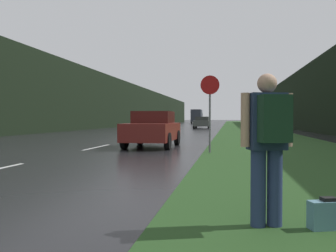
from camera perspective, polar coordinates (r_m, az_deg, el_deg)
name	(u,v)px	position (r m, az deg, el deg)	size (l,w,h in m)	color
grass_verge	(247,129)	(41.92, 12.58, -0.46)	(6.00, 240.00, 0.02)	#26471E
lane_stripe_c	(97,147)	(15.28, -11.33, -3.35)	(0.12, 3.00, 0.01)	silver
lane_stripe_d	(138,138)	(21.94, -4.75, -1.95)	(0.12, 3.00, 0.01)	silver
treeline_far_side	(121,104)	(54.32, -7.52, 3.49)	(2.00, 140.00, 6.76)	black
treeline_near_side	(287,105)	(52.52, 18.60, 3.23)	(2.00, 140.00, 6.23)	black
stop_sign	(210,106)	(12.52, 6.73, 3.25)	(0.66, 0.07, 2.72)	slate
hitchhiker_with_backpack	(268,140)	(4.03, 15.77, -2.12)	(0.57, 0.49, 1.71)	navy
suitcase	(329,215)	(4.31, 24.36, -12.93)	(0.45, 0.28, 0.36)	#6093A8
car_passing_near	(153,129)	(15.11, -2.45, -0.49)	(1.93, 4.07, 1.52)	maroon
car_passing_far	(202,122)	(43.49, 5.50, 0.58)	(1.94, 4.80, 1.44)	#4C514C
delivery_truck	(197,116)	(88.36, 4.65, 1.58)	(2.58, 7.58, 3.39)	black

